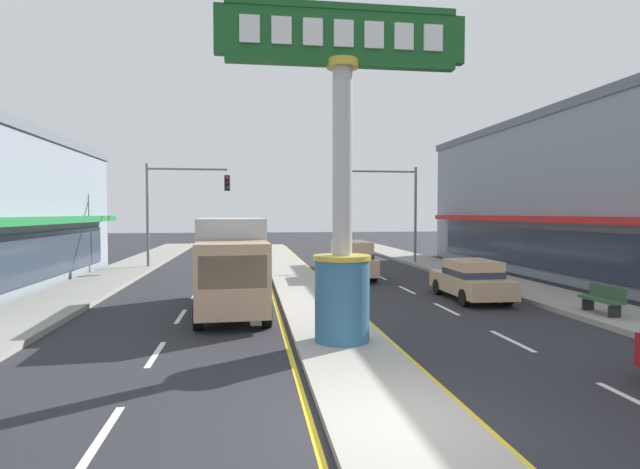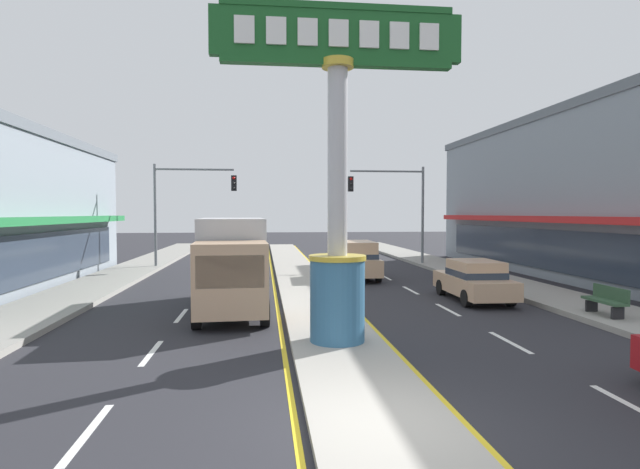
{
  "view_description": "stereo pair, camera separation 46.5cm",
  "coord_description": "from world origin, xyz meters",
  "px_view_note": "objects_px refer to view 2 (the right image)",
  "views": [
    {
      "loc": [
        -2.27,
        -7.4,
        3.31
      ],
      "look_at": [
        0.05,
        9.16,
        2.6
      ],
      "focal_mm": 28.54,
      "sensor_mm": 36.0,
      "label": 1
    },
    {
      "loc": [
        -1.81,
        -7.46,
        3.31
      ],
      "look_at": [
        0.05,
        9.16,
        2.6
      ],
      "focal_mm": 28.54,
      "sensor_mm": 36.0,
      "label": 2
    }
  ],
  "objects_px": {
    "traffic_light_left_side": "(185,197)",
    "box_truck_near_left_lane": "(232,260)",
    "storefront_right": "(598,195)",
    "suv_near_right_lane": "(356,259)",
    "district_sign": "(337,192)",
    "street_bench": "(606,300)",
    "traffic_light_right_side": "(396,198)",
    "sedan_far_right_lane": "(474,280)"
  },
  "relations": [
    {
      "from": "suv_near_right_lane",
      "to": "district_sign",
      "type": "bearing_deg",
      "value": -102.42
    },
    {
      "from": "district_sign",
      "to": "suv_near_right_lane",
      "type": "xyz_separation_m",
      "value": [
        2.8,
        12.72,
        -2.83
      ]
    },
    {
      "from": "street_bench",
      "to": "storefront_right",
      "type": "bearing_deg",
      "value": 56.32
    },
    {
      "from": "storefront_right",
      "to": "suv_near_right_lane",
      "type": "relative_size",
      "value": 5.6
    },
    {
      "from": "sedan_far_right_lane",
      "to": "box_truck_near_left_lane",
      "type": "height_order",
      "value": "box_truck_near_left_lane"
    },
    {
      "from": "traffic_light_right_side",
      "to": "street_bench",
      "type": "xyz_separation_m",
      "value": [
        2.23,
        -16.57,
        -3.6
      ]
    },
    {
      "from": "sedan_far_right_lane",
      "to": "street_bench",
      "type": "bearing_deg",
      "value": -57.39
    },
    {
      "from": "box_truck_near_left_lane",
      "to": "street_bench",
      "type": "height_order",
      "value": "box_truck_near_left_lane"
    },
    {
      "from": "box_truck_near_left_lane",
      "to": "district_sign",
      "type": "bearing_deg",
      "value": -60.9
    },
    {
      "from": "traffic_light_left_side",
      "to": "box_truck_near_left_lane",
      "type": "bearing_deg",
      "value": -75.31
    },
    {
      "from": "traffic_light_right_side",
      "to": "suv_near_right_lane",
      "type": "bearing_deg",
      "value": -121.39
    },
    {
      "from": "traffic_light_left_side",
      "to": "street_bench",
      "type": "relative_size",
      "value": 3.88
    },
    {
      "from": "box_truck_near_left_lane",
      "to": "suv_near_right_lane",
      "type": "bearing_deg",
      "value": 53.03
    },
    {
      "from": "district_sign",
      "to": "street_bench",
      "type": "relative_size",
      "value": 5.12
    },
    {
      "from": "district_sign",
      "to": "storefront_right",
      "type": "height_order",
      "value": "storefront_right"
    },
    {
      "from": "storefront_right",
      "to": "traffic_light_left_side",
      "type": "xyz_separation_m",
      "value": [
        -22.04,
        5.96,
        -0.0
      ]
    },
    {
      "from": "traffic_light_left_side",
      "to": "traffic_light_right_side",
      "type": "xyz_separation_m",
      "value": [
        12.77,
        0.05,
        0.0
      ]
    },
    {
      "from": "storefront_right",
      "to": "sedan_far_right_lane",
      "type": "xyz_separation_m",
      "value": [
        -9.55,
        -6.62,
        -3.46
      ]
    },
    {
      "from": "street_bench",
      "to": "suv_near_right_lane",
      "type": "bearing_deg",
      "value": 118.55
    },
    {
      "from": "box_truck_near_left_lane",
      "to": "storefront_right",
      "type": "bearing_deg",
      "value": 21.8
    },
    {
      "from": "sedan_far_right_lane",
      "to": "box_truck_near_left_lane",
      "type": "distance_m",
      "value": 9.06
    },
    {
      "from": "traffic_light_left_side",
      "to": "traffic_light_right_side",
      "type": "relative_size",
      "value": 1.0
    },
    {
      "from": "box_truck_near_left_lane",
      "to": "street_bench",
      "type": "xyz_separation_m",
      "value": [
        11.5,
        -3.14,
        -1.05
      ]
    },
    {
      "from": "traffic_light_left_side",
      "to": "box_truck_near_left_lane",
      "type": "height_order",
      "value": "traffic_light_left_side"
    },
    {
      "from": "district_sign",
      "to": "sedan_far_right_lane",
      "type": "xyz_separation_m",
      "value": [
        6.1,
        5.97,
        -3.02
      ]
    },
    {
      "from": "traffic_light_left_side",
      "to": "street_bench",
      "type": "distance_m",
      "value": 22.6
    },
    {
      "from": "storefront_right",
      "to": "box_truck_near_left_lane",
      "type": "bearing_deg",
      "value": -158.2
    },
    {
      "from": "storefront_right",
      "to": "traffic_light_left_side",
      "type": "bearing_deg",
      "value": 164.87
    },
    {
      "from": "district_sign",
      "to": "storefront_right",
      "type": "relative_size",
      "value": 0.32
    },
    {
      "from": "traffic_light_right_side",
      "to": "traffic_light_left_side",
      "type": "bearing_deg",
      "value": -179.77
    },
    {
      "from": "street_bench",
      "to": "district_sign",
      "type": "bearing_deg",
      "value": -166.73
    },
    {
      "from": "suv_near_right_lane",
      "to": "street_bench",
      "type": "height_order",
      "value": "suv_near_right_lane"
    },
    {
      "from": "district_sign",
      "to": "box_truck_near_left_lane",
      "type": "bearing_deg",
      "value": 119.1
    },
    {
      "from": "traffic_light_left_side",
      "to": "traffic_light_right_side",
      "type": "height_order",
      "value": "same"
    },
    {
      "from": "storefront_right",
      "to": "sedan_far_right_lane",
      "type": "relative_size",
      "value": 5.98
    },
    {
      "from": "sedan_far_right_lane",
      "to": "street_bench",
      "type": "xyz_separation_m",
      "value": [
        2.52,
        -3.93,
        -0.14
      ]
    },
    {
      "from": "traffic_light_left_side",
      "to": "street_bench",
      "type": "xyz_separation_m",
      "value": [
        15.01,
        -16.52,
        -3.6
      ]
    },
    {
      "from": "suv_near_right_lane",
      "to": "box_truck_near_left_lane",
      "type": "relative_size",
      "value": 0.66
    },
    {
      "from": "district_sign",
      "to": "street_bench",
      "type": "distance_m",
      "value": 9.4
    },
    {
      "from": "storefront_right",
      "to": "box_truck_near_left_lane",
      "type": "xyz_separation_m",
      "value": [
        -18.53,
        -7.41,
        -2.56
      ]
    },
    {
      "from": "traffic_light_right_side",
      "to": "storefront_right",
      "type": "bearing_deg",
      "value": -32.97
    },
    {
      "from": "storefront_right",
      "to": "traffic_light_right_side",
      "type": "distance_m",
      "value": 11.04
    }
  ]
}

